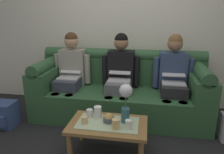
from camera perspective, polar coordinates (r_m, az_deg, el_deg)
The scene contains 14 objects.
back_wall_patterned at distance 3.51m, azimuth 3.51°, elevation 16.04°, with size 6.00×0.12×2.90m, color silver.
couch at distance 3.20m, azimuth 2.12°, elevation -3.89°, with size 2.48×0.88×0.96m.
person_left at distance 3.28m, azimuth -10.97°, elevation 1.70°, with size 0.56×0.67×1.22m.
person_middle at distance 3.10m, azimuth 2.16°, elevation 1.12°, with size 0.56×0.67×1.22m.
person_right at distance 3.10m, azimuth 16.07°, elevation 0.45°, with size 0.56×0.67×1.22m.
coffee_table at distance 2.35m, azimuth -1.11°, elevation -13.35°, with size 0.83×0.51×0.38m.
flower_vase at distance 2.21m, azimuth 3.69°, elevation -5.82°, with size 0.14×0.14×0.43m.
snack_bowl at distance 2.32m, azimuth -0.87°, elevation -11.01°, with size 0.12×0.12×0.10m.
cup_near_left at distance 2.19m, azimuth 4.37°, elevation -12.58°, with size 0.06×0.06×0.10m, color white.
cup_near_right at distance 2.30m, azimuth -7.34°, elevation -11.33°, with size 0.07×0.07×0.08m, color #DBB77A.
cup_far_center at distance 2.19m, azimuth 1.02°, elevation -12.40°, with size 0.08×0.08×0.10m, color #DBB77A.
cup_far_left at distance 2.44m, azimuth -6.02°, elevation -9.52°, with size 0.07×0.07×0.08m, color silver.
cup_far_right at distance 2.40m, azimuth -3.84°, elevation -9.32°, with size 0.08×0.08×0.13m, color white.
backpack_left at distance 3.29m, azimuth -26.90°, elevation -8.91°, with size 0.31×0.30×0.34m.
Camera 1 is at (0.38, -1.79, 1.50)m, focal length 34.21 mm.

